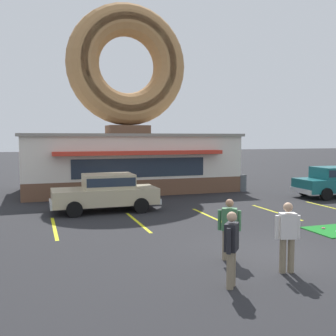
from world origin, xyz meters
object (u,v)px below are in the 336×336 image
Objects in this scene: car_champagne at (106,191)px; trash_bin at (242,183)px; golf_ball at (336,231)px; car_teal at (336,181)px; pedestrian_hooded_kid at (287,234)px; pedestrian_clipboard_woman at (229,227)px; pedestrian_leather_jacket_man at (231,246)px.

car_champagne is 9.37m from trash_bin.
car_champagne is (-6.58, 6.25, 0.82)m from golf_ball.
car_teal is 13.17m from pedestrian_hooded_kid.
car_teal reaches higher than trash_bin.
car_champagne is 2.87× the size of pedestrian_clipboard_woman.
car_champagne reaches higher than pedestrian_clipboard_woman.
trash_bin is at bearing 135.33° from car_teal.
car_teal is (5.65, 6.34, 0.82)m from golf_ball.
trash_bin is at bearing 59.77° from pedestrian_leather_jacket_man.
pedestrian_hooded_kid is 1.05× the size of pedestrian_clipboard_woman.
trash_bin is at bearing 59.21° from pedestrian_clipboard_woman.
car_champagne reaches higher than golf_ball.
pedestrian_hooded_kid is at bearing -145.03° from golf_ball.
pedestrian_hooded_kid is at bearing -57.01° from pedestrian_clipboard_woman.
pedestrian_leather_jacket_man reaches higher than car_champagne.
golf_ball is 8.53m from car_teal.
pedestrian_clipboard_woman is at bearing -120.79° from trash_bin.
pedestrian_leather_jacket_man is (-5.56, -3.11, 0.84)m from golf_ball.
pedestrian_hooded_kid is 13.98m from trash_bin.
car_champagne is 9.37m from pedestrian_hooded_kid.
pedestrian_hooded_kid is 1.71× the size of trash_bin.
golf_ball is at bearing -43.51° from car_champagne.
pedestrian_leather_jacket_man is 1.66× the size of trash_bin.
car_champagne is 2.81× the size of pedestrian_leather_jacket_man.
pedestrian_hooded_kid is 1.03× the size of pedestrian_leather_jacket_man.
golf_ball is at bearing 34.97° from pedestrian_hooded_kid.
golf_ball is 4.84m from pedestrian_hooded_kid.
pedestrian_leather_jacket_man is 1.86m from pedestrian_clipboard_woman.
pedestrian_hooded_kid is at bearing -136.48° from car_teal.
pedestrian_leather_jacket_man is 15.09m from trash_bin.
trash_bin is (-3.62, 3.58, -0.37)m from car_teal.
pedestrian_clipboard_woman is (0.83, 1.67, -0.02)m from pedestrian_leather_jacket_man.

